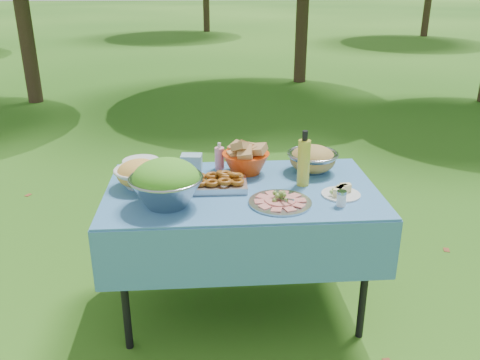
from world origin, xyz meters
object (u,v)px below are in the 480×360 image
object	(u,v)px
salad_bowl	(166,183)
plate_stack	(141,165)
picnic_table	(242,250)
pasta_bowl_steel	(313,159)
oil_bottle	(304,158)
bread_bowl	(246,158)
charcuterie_platter	(280,197)

from	to	relation	value
salad_bowl	plate_stack	distance (m)	0.53
picnic_table	pasta_bowl_steel	distance (m)	0.67
salad_bowl	pasta_bowl_steel	world-z (taller)	salad_bowl
picnic_table	salad_bowl	distance (m)	0.66
picnic_table	oil_bottle	distance (m)	0.63
salad_bowl	pasta_bowl_steel	bearing A→B (deg)	27.00
salad_bowl	oil_bottle	distance (m)	0.76
salad_bowl	oil_bottle	bearing A→B (deg)	16.35
picnic_table	pasta_bowl_steel	size ratio (longest dim) A/B	5.01
salad_bowl	bread_bowl	distance (m)	0.61
picnic_table	plate_stack	size ratio (longest dim) A/B	6.83
plate_stack	oil_bottle	bearing A→B (deg)	-16.99
bread_bowl	pasta_bowl_steel	distance (m)	0.39
bread_bowl	oil_bottle	bearing A→B (deg)	-35.31
plate_stack	picnic_table	bearing A→B (deg)	-28.19
bread_bowl	pasta_bowl_steel	size ratio (longest dim) A/B	0.94
salad_bowl	charcuterie_platter	world-z (taller)	salad_bowl
bread_bowl	oil_bottle	size ratio (longest dim) A/B	0.89
plate_stack	charcuterie_platter	xyz separation A→B (m)	(0.75, -0.51, 0.00)
plate_stack	pasta_bowl_steel	xyz separation A→B (m)	(1.00, -0.07, 0.04)
bread_bowl	pasta_bowl_steel	bearing A→B (deg)	-0.71
charcuterie_platter	oil_bottle	distance (m)	0.31
picnic_table	charcuterie_platter	bearing A→B (deg)	-49.50
picnic_table	charcuterie_platter	distance (m)	0.50
plate_stack	oil_bottle	size ratio (longest dim) A/B	0.69
picnic_table	pasta_bowl_steel	xyz separation A→B (m)	(0.43, 0.23, 0.46)
plate_stack	charcuterie_platter	distance (m)	0.91
picnic_table	bread_bowl	distance (m)	0.53
picnic_table	salad_bowl	bearing A→B (deg)	-154.45
pasta_bowl_steel	oil_bottle	bearing A→B (deg)	-114.68
pasta_bowl_steel	plate_stack	bearing A→B (deg)	175.89
plate_stack	oil_bottle	world-z (taller)	oil_bottle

